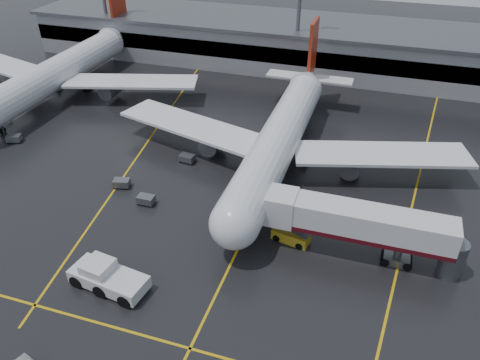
% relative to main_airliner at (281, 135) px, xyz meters
% --- Properties ---
extents(ground, '(220.00, 220.00, 0.00)m').
position_rel_main_airliner_xyz_m(ground, '(0.00, -9.70, -4.21)').
color(ground, black).
rests_on(ground, ground).
extents(apron_line_centre, '(0.25, 90.00, 0.02)m').
position_rel_main_airliner_xyz_m(apron_line_centre, '(0.00, -9.70, -4.20)').
color(apron_line_centre, gold).
rests_on(apron_line_centre, ground).
extents(apron_line_stop, '(60.00, 0.25, 0.02)m').
position_rel_main_airliner_xyz_m(apron_line_stop, '(0.00, -31.70, -4.20)').
color(apron_line_stop, gold).
rests_on(apron_line_stop, ground).
extents(apron_line_left, '(9.99, 69.35, 0.02)m').
position_rel_main_airliner_xyz_m(apron_line_left, '(-20.00, 0.30, -4.20)').
color(apron_line_left, gold).
rests_on(apron_line_left, ground).
extents(apron_line_right, '(7.57, 69.64, 0.02)m').
position_rel_main_airliner_xyz_m(apron_line_right, '(18.00, 0.30, -4.20)').
color(apron_line_right, gold).
rests_on(apron_line_right, ground).
extents(terminal, '(122.00, 19.00, 8.60)m').
position_rel_main_airliner_xyz_m(terminal, '(0.00, 38.23, 0.11)').
color(terminal, gray).
rests_on(terminal, ground).
extents(main_airliner, '(48.80, 45.60, 14.10)m').
position_rel_main_airliner_xyz_m(main_airliner, '(0.00, 0.00, 0.00)').
color(main_airliner, silver).
rests_on(main_airliner, ground).
extents(second_airliner, '(48.80, 45.60, 14.10)m').
position_rel_main_airliner_xyz_m(second_airliner, '(-42.00, 12.00, 0.00)').
color(second_airliner, silver).
rests_on(second_airliner, ground).
extents(jet_bridge, '(19.90, 3.40, 6.05)m').
position_rel_main_airliner_xyz_m(jet_bridge, '(11.87, -15.70, -0.28)').
color(jet_bridge, silver).
rests_on(jet_bridge, ground).
extents(pushback_tractor, '(8.00, 4.23, 2.73)m').
position_rel_main_airliner_xyz_m(pushback_tractor, '(-10.30, -27.43, -3.12)').
color(pushback_tractor, silver).
rests_on(pushback_tractor, ground).
extents(belt_loader, '(4.27, 2.57, 2.54)m').
position_rel_main_airliner_xyz_m(belt_loader, '(5.01, -15.56, -3.58)').
color(belt_loader, gold).
rests_on(belt_loader, ground).
extents(baggage_cart_a, '(2.01, 1.31, 1.12)m').
position_rel_main_airliner_xyz_m(baggage_cart_a, '(-12.96, -14.30, -3.58)').
color(baggage_cart_a, '#595B60').
rests_on(baggage_cart_a, ground).
extents(baggage_cart_b, '(2.25, 1.74, 1.12)m').
position_rel_main_airliner_xyz_m(baggage_cart_b, '(-17.53, -12.01, -3.58)').
color(baggage_cart_b, '#595B60').
rests_on(baggage_cart_b, ground).
extents(baggage_cart_c, '(2.14, 1.52, 1.12)m').
position_rel_main_airliner_xyz_m(baggage_cart_c, '(-12.09, -3.89, -3.58)').
color(baggage_cart_c, '#595B60').
rests_on(baggage_cart_c, ground).
extents(baggage_cart_d, '(2.35, 1.98, 1.12)m').
position_rel_main_airliner_xyz_m(baggage_cart_d, '(-45.46, -0.50, -3.58)').
color(baggage_cart_d, '#595B60').
rests_on(baggage_cart_d, ground).
extents(baggage_cart_e, '(2.33, 1.93, 1.12)m').
position_rel_main_airliner_xyz_m(baggage_cart_e, '(-38.44, -6.43, -3.58)').
color(baggage_cart_e, '#595B60').
rests_on(baggage_cart_e, ground).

